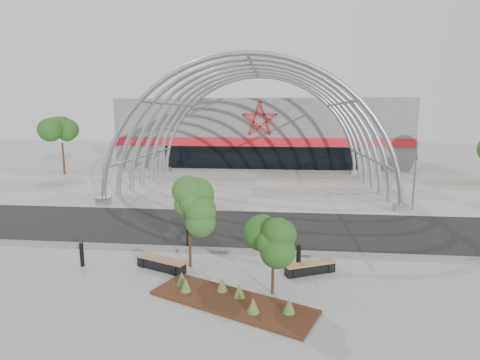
% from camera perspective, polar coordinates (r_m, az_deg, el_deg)
% --- Properties ---
extents(ground, '(140.00, 140.00, 0.00)m').
position_cam_1_polar(ground, '(17.62, -1.35, -10.63)').
color(ground, '#969691').
rests_on(ground, ground).
extents(road, '(140.00, 7.00, 0.02)m').
position_cam_1_polar(road, '(20.90, -0.14, -7.25)').
color(road, black).
rests_on(road, ground).
extents(forecourt, '(60.00, 17.00, 0.04)m').
position_cam_1_polar(forecourt, '(32.52, 2.07, -0.98)').
color(forecourt, '#9E998E').
rests_on(forecourt, ground).
extents(kerb, '(60.00, 0.50, 0.12)m').
position_cam_1_polar(kerb, '(17.36, -1.46, -10.74)').
color(kerb, '#62625E').
rests_on(kerb, ground).
extents(arena_building, '(34.00, 15.24, 8.00)m').
position_cam_1_polar(arena_building, '(49.90, 3.49, 7.43)').
color(arena_building, slate).
rests_on(arena_building, ground).
extents(vault_canopy, '(20.80, 15.80, 20.36)m').
position_cam_1_polar(vault_canopy, '(32.52, 2.07, -0.99)').
color(vault_canopy, '#979CA1').
rests_on(vault_canopy, ground).
extents(planting_bed, '(5.86, 3.85, 0.60)m').
position_cam_1_polar(planting_bed, '(13.09, -1.51, -17.60)').
color(planting_bed, '#38160D').
rests_on(planting_bed, ground).
extents(signal_pole, '(0.20, 0.64, 4.50)m').
position_cam_1_polar(signal_pole, '(26.65, 25.11, 0.72)').
color(signal_pole, slate).
rests_on(signal_pole, ground).
extents(street_tree_0, '(1.58, 1.58, 3.60)m').
position_cam_1_polar(street_tree_0, '(15.18, -7.79, -3.89)').
color(street_tree_0, black).
rests_on(street_tree_0, ground).
extents(street_tree_1, '(1.31, 1.31, 3.10)m').
position_cam_1_polar(street_tree_1, '(12.90, 5.13, -8.01)').
color(street_tree_1, black).
rests_on(street_tree_1, ground).
extents(bench_0, '(2.28, 1.31, 0.47)m').
position_cam_1_polar(bench_0, '(15.80, -11.91, -12.45)').
color(bench_0, black).
rests_on(bench_0, ground).
extents(bench_1, '(2.12, 1.29, 0.44)m').
position_cam_1_polar(bench_1, '(15.39, 10.63, -13.09)').
color(bench_1, black).
rests_on(bench_1, ground).
extents(bollard_0, '(0.16, 0.16, 1.01)m').
position_cam_1_polar(bollard_0, '(17.02, -22.96, -10.41)').
color(bollard_0, black).
rests_on(bollard_0, ground).
extents(bollard_1, '(0.14, 0.14, 0.88)m').
position_cam_1_polar(bollard_1, '(18.02, -7.93, -8.77)').
color(bollard_1, black).
rests_on(bollard_1, ground).
extents(bollard_2, '(0.15, 0.15, 0.93)m').
position_cam_1_polar(bollard_2, '(17.40, 2.50, -9.29)').
color(bollard_2, black).
rests_on(bollard_2, ground).
extents(bollard_3, '(0.18, 0.18, 1.13)m').
position_cam_1_polar(bollard_3, '(15.30, 8.90, -11.75)').
color(bollard_3, black).
rests_on(bollard_3, ground).
extents(bollard_4, '(0.18, 0.18, 1.13)m').
position_cam_1_polar(bollard_4, '(16.83, 6.43, -9.65)').
color(bollard_4, black).
rests_on(bollard_4, ground).
extents(bg_tree_0, '(3.00, 3.00, 6.45)m').
position_cam_1_polar(bg_tree_0, '(42.57, -25.60, 6.91)').
color(bg_tree_0, black).
rests_on(bg_tree_0, ground).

